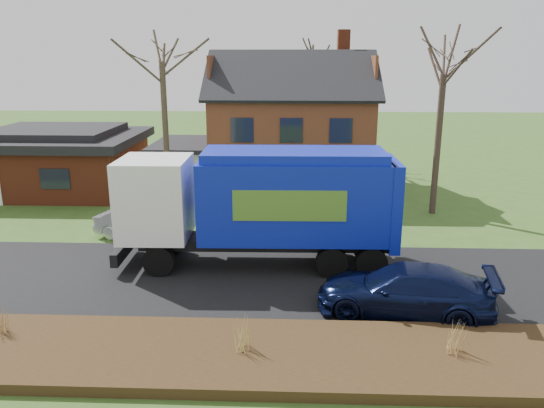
{
  "coord_description": "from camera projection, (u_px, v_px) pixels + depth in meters",
  "views": [
    {
      "loc": [
        2.11,
        -17.66,
        7.78
      ],
      "look_at": [
        1.3,
        2.5,
        2.13
      ],
      "focal_mm": 35.0,
      "sensor_mm": 36.0,
      "label": 1
    }
  ],
  "objects": [
    {
      "name": "ranch_house",
      "position": [
        57.0,
        159.0,
        31.66
      ],
      "size": [
        9.8,
        8.2,
        3.7
      ],
      "color": "maroon",
      "rests_on": "ground"
    },
    {
      "name": "tree_front_east",
      "position": [
        446.0,
        50.0,
        25.03
      ],
      "size": [
        3.57,
        3.57,
        9.91
      ],
      "color": "#3A2C23",
      "rests_on": "ground"
    },
    {
      "name": "grass_clump_east",
      "position": [
        454.0,
        337.0,
        13.7
      ],
      "size": [
        0.37,
        0.3,
        0.92
      ],
      "color": "tan",
      "rests_on": "mulch_verge"
    },
    {
      "name": "silver_sedan",
      "position": [
        142.0,
        224.0,
        23.19
      ],
      "size": [
        4.45,
        2.69,
        1.38
      ],
      "primitive_type": "imported",
      "rotation": [
        0.0,
        0.0,
        1.26
      ],
      "color": "#B6B9BE",
      "rests_on": "ground"
    },
    {
      "name": "mulch_verge",
      "position": [
        211.0,
        354.0,
        14.04
      ],
      "size": [
        80.0,
        3.5,
        0.3
      ],
      "primitive_type": "cube",
      "color": "black",
      "rests_on": "ground"
    },
    {
      "name": "tree_front_west",
      "position": [
        161.0,
        39.0,
        26.91
      ],
      "size": [
        3.51,
        3.51,
        10.44
      ],
      "color": "#443929",
      "rests_on": "ground"
    },
    {
      "name": "navy_wagon",
      "position": [
        405.0,
        290.0,
        16.41
      ],
      "size": [
        5.68,
        3.1,
        1.56
      ],
      "primitive_type": "imported",
      "rotation": [
        0.0,
        0.0,
        -1.75
      ],
      "color": "black",
      "rests_on": "ground"
    },
    {
      "name": "main_house",
      "position": [
        283.0,
        121.0,
        31.41
      ],
      "size": [
        12.95,
        8.95,
        9.26
      ],
      "color": "beige",
      "rests_on": "ground"
    },
    {
      "name": "road",
      "position": [
        233.0,
        278.0,
        19.17
      ],
      "size": [
        80.0,
        7.0,
        0.02
      ],
      "primitive_type": "cube",
      "color": "black",
      "rests_on": "ground"
    },
    {
      "name": "garbage_truck",
      "position": [
        264.0,
        200.0,
        19.81
      ],
      "size": [
        10.48,
        2.97,
        4.47
      ],
      "rotation": [
        0.0,
        0.0,
        0.02
      ],
      "color": "black",
      "rests_on": "ground"
    },
    {
      "name": "grass_clump_west",
      "position": [
        1.0,
        320.0,
        14.68
      ],
      "size": [
        0.31,
        0.26,
        0.82
      ],
      "color": "#9C7644",
      "rests_on": "mulch_verge"
    },
    {
      "name": "grass_clump_mid",
      "position": [
        242.0,
        332.0,
        13.89
      ],
      "size": [
        0.36,
        0.3,
        1.0
      ],
      "color": "tan",
      "rests_on": "mulch_verge"
    },
    {
      "name": "ground",
      "position": [
        233.0,
        279.0,
        19.18
      ],
      "size": [
        120.0,
        120.0,
        0.0
      ],
      "primitive_type": "plane",
      "color": "#31501A",
      "rests_on": "ground"
    },
    {
      "name": "tree_back",
      "position": [
        315.0,
        47.0,
        37.9
      ],
      "size": [
        3.17,
        3.17,
        10.04
      ],
      "color": "#413627",
      "rests_on": "ground"
    }
  ]
}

